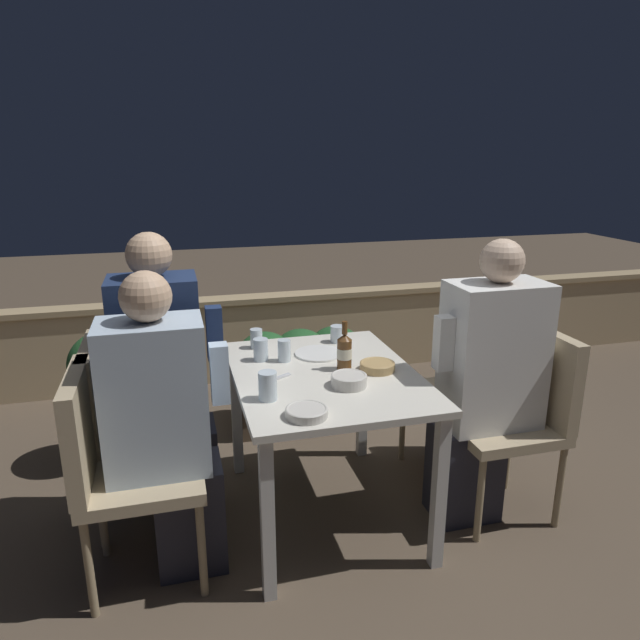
% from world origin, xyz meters
% --- Properties ---
extents(ground_plane, '(16.00, 16.00, 0.00)m').
position_xyz_m(ground_plane, '(0.00, 0.00, 0.00)').
color(ground_plane, brown).
extents(parapet_wall, '(9.00, 0.18, 0.64)m').
position_xyz_m(parapet_wall, '(0.00, 1.81, 0.32)').
color(parapet_wall, tan).
rests_on(parapet_wall, ground_plane).
extents(dining_table, '(0.80, 1.05, 0.72)m').
position_xyz_m(dining_table, '(0.00, 0.00, 0.63)').
color(dining_table, silver).
rests_on(dining_table, ground_plane).
extents(planter_hedge, '(0.82, 0.47, 0.61)m').
position_xyz_m(planter_hedge, '(0.12, 0.96, 0.34)').
color(planter_hedge, brown).
rests_on(planter_hedge, ground_plane).
extents(chair_left_near, '(0.47, 0.47, 0.89)m').
position_xyz_m(chair_left_near, '(-0.90, -0.19, 0.54)').
color(chair_left_near, tan).
rests_on(chair_left_near, ground_plane).
extents(person_blue_shirt, '(0.48, 0.26, 1.26)m').
position_xyz_m(person_blue_shirt, '(-0.69, -0.19, 0.64)').
color(person_blue_shirt, '#282833').
rests_on(person_blue_shirt, ground_plane).
extents(chair_left_far, '(0.47, 0.47, 0.89)m').
position_xyz_m(chair_left_far, '(-0.89, 0.15, 0.54)').
color(chair_left_far, tan).
rests_on(chair_left_far, ground_plane).
extents(person_navy_jumper, '(0.47, 0.26, 1.35)m').
position_xyz_m(person_navy_jumper, '(-0.68, 0.15, 0.69)').
color(person_navy_jumper, '#282833').
rests_on(person_navy_jumper, ground_plane).
extents(chair_right_near, '(0.47, 0.47, 0.89)m').
position_xyz_m(chair_right_near, '(0.90, -0.18, 0.54)').
color(chair_right_near, tan).
rests_on(chair_right_near, ground_plane).
extents(person_white_polo, '(0.50, 0.26, 1.32)m').
position_xyz_m(person_white_polo, '(0.70, -0.18, 0.66)').
color(person_white_polo, '#282833').
rests_on(person_white_polo, ground_plane).
extents(chair_right_far, '(0.47, 0.47, 0.89)m').
position_xyz_m(chair_right_far, '(0.85, 0.16, 0.54)').
color(chair_right_far, tan).
rests_on(chair_right_far, ground_plane).
extents(beer_bottle, '(0.07, 0.07, 0.23)m').
position_xyz_m(beer_bottle, '(0.09, 0.01, 0.81)').
color(beer_bottle, brown).
rests_on(beer_bottle, dining_table).
extents(plate_0, '(0.24, 0.24, 0.01)m').
position_xyz_m(plate_0, '(0.04, 0.23, 0.73)').
color(plate_0, white).
rests_on(plate_0, dining_table).
extents(bowl_0, '(0.15, 0.15, 0.05)m').
position_xyz_m(bowl_0, '(0.06, -0.18, 0.75)').
color(bowl_0, beige).
rests_on(bowl_0, dining_table).
extents(bowl_1, '(0.16, 0.16, 0.04)m').
position_xyz_m(bowl_1, '(0.23, -0.04, 0.75)').
color(bowl_1, tan).
rests_on(bowl_1, dining_table).
extents(bowl_2, '(0.16, 0.16, 0.03)m').
position_xyz_m(bowl_2, '(-0.18, -0.41, 0.74)').
color(bowl_2, beige).
rests_on(bowl_2, dining_table).
extents(glass_cup_0, '(0.06, 0.06, 0.10)m').
position_xyz_m(glass_cup_0, '(-0.24, 0.40, 0.77)').
color(glass_cup_0, silver).
rests_on(glass_cup_0, dining_table).
extents(glass_cup_1, '(0.07, 0.07, 0.09)m').
position_xyz_m(glass_cup_1, '(0.17, 0.39, 0.77)').
color(glass_cup_1, silver).
rests_on(glass_cup_1, dining_table).
extents(glass_cup_2, '(0.07, 0.07, 0.11)m').
position_xyz_m(glass_cup_2, '(-0.25, 0.22, 0.78)').
color(glass_cup_2, silver).
rests_on(glass_cup_2, dining_table).
extents(glass_cup_3, '(0.06, 0.06, 0.10)m').
position_xyz_m(glass_cup_3, '(-0.15, 0.18, 0.78)').
color(glass_cup_3, silver).
rests_on(glass_cup_3, dining_table).
extents(glass_cup_4, '(0.07, 0.07, 0.12)m').
position_xyz_m(glass_cup_4, '(-0.30, -0.23, 0.78)').
color(glass_cup_4, silver).
rests_on(glass_cup_4, dining_table).
extents(fork_0, '(0.16, 0.10, 0.01)m').
position_xyz_m(fork_0, '(-0.23, -0.03, 0.73)').
color(fork_0, silver).
rests_on(fork_0, dining_table).
extents(potted_plant, '(0.39, 0.39, 0.76)m').
position_xyz_m(potted_plant, '(-1.00, 0.76, 0.47)').
color(potted_plant, '#B2A899').
rests_on(potted_plant, ground_plane).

